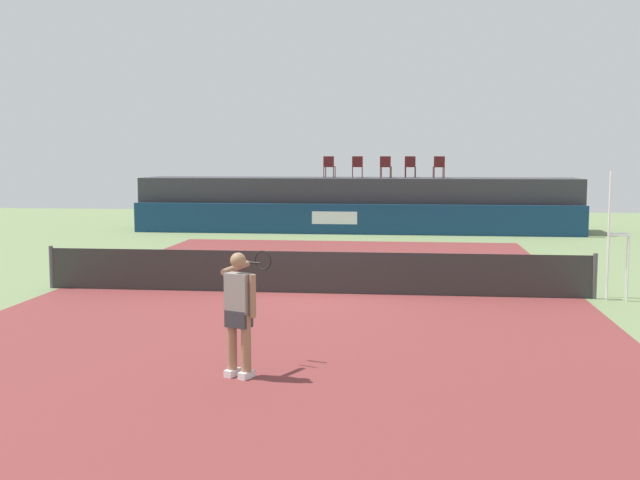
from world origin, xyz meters
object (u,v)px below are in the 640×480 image
(umpire_chair, at_px, (614,226))
(net_post_near, at_px, (51,267))
(net_post_far, at_px, (595,276))
(spectator_chair_left, at_px, (357,166))
(spectator_chair_center, at_px, (386,166))
(tennis_ball, at_px, (535,278))
(spectator_chair_far_left, at_px, (329,166))
(spectator_chair_far_right, at_px, (439,166))
(spectator_chair_right, at_px, (410,166))
(tennis_player, at_px, (240,310))

(umpire_chair, xyz_separation_m, net_post_near, (-12.76, -0.02, -1.09))
(net_post_near, relative_size, net_post_far, 1.00)
(umpire_chair, bearing_deg, spectator_chair_left, 113.37)
(spectator_chair_center, bearing_deg, umpire_chair, -70.21)
(net_post_near, height_order, tennis_ball, net_post_near)
(net_post_near, xyz_separation_m, net_post_far, (12.40, 0.00, 0.00))
(spectator_chair_far_left, relative_size, umpire_chair, 0.32)
(umpire_chair, bearing_deg, spectator_chair_far_right, 102.13)
(spectator_chair_left, bearing_deg, spectator_chair_right, 3.69)
(spectator_chair_far_left, height_order, tennis_ball, spectator_chair_far_left)
(spectator_chair_far_right, bearing_deg, net_post_near, -122.50)
(spectator_chair_right, bearing_deg, tennis_ball, -76.26)
(spectator_chair_left, relative_size, spectator_chair_center, 1.00)
(tennis_player, bearing_deg, umpire_chair, 45.54)
(spectator_chair_far_left, distance_m, spectator_chair_center, 2.34)
(spectator_chair_left, relative_size, tennis_player, 0.50)
(spectator_chair_far_left, height_order, net_post_near, spectator_chair_far_left)
(spectator_chair_far_left, bearing_deg, tennis_player, -87.43)
(spectator_chair_center, distance_m, spectator_chair_right, 1.07)
(spectator_chair_center, height_order, net_post_near, spectator_chair_center)
(umpire_chair, bearing_deg, spectator_chair_right, 105.94)
(tennis_ball, bearing_deg, umpire_chair, -63.50)
(spectator_chair_far_left, bearing_deg, umpire_chair, -62.83)
(spectator_chair_left, distance_m, tennis_ball, 14.01)
(spectator_chair_far_right, height_order, tennis_ball, spectator_chair_far_right)
(umpire_chair, xyz_separation_m, tennis_player, (-6.74, -6.87, -0.63))
(spectator_chair_center, bearing_deg, net_post_far, -71.47)
(spectator_chair_left, height_order, tennis_ball, spectator_chair_left)
(spectator_chair_left, relative_size, spectator_chair_right, 1.00)
(net_post_near, relative_size, tennis_ball, 14.71)
(spectator_chair_far_right, xyz_separation_m, tennis_player, (-3.52, -21.83, -1.73))
(spectator_chair_center, bearing_deg, spectator_chair_far_left, 177.79)
(spectator_chair_center, relative_size, spectator_chair_far_right, 1.00)
(spectator_chair_left, distance_m, spectator_chair_right, 2.19)
(spectator_chair_center, height_order, umpire_chair, spectator_chair_center)
(spectator_chair_center, xyz_separation_m, tennis_ball, (4.14, -12.47, -2.66))
(spectator_chair_center, bearing_deg, tennis_ball, -71.63)
(umpire_chair, relative_size, tennis_ball, 40.59)
(spectator_chair_right, distance_m, net_post_far, 16.01)
(tennis_ball, bearing_deg, spectator_chair_right, 103.74)
(net_post_near, bearing_deg, net_post_far, 0.00)
(spectator_chair_far_left, xyz_separation_m, net_post_far, (7.36, -15.07, -2.19))
(spectator_chair_right, height_order, spectator_chair_far_right, same)
(spectator_chair_right, bearing_deg, spectator_chair_far_left, -175.42)
(spectator_chair_far_right, bearing_deg, tennis_ball, -81.01)
(spectator_chair_far_right, bearing_deg, spectator_chair_right, 162.91)
(net_post_far, bearing_deg, tennis_ball, 109.34)
(spectator_chair_right, relative_size, spectator_chair_far_right, 1.00)
(spectator_chair_left, relative_size, spectator_chair_far_right, 1.00)
(net_post_near, distance_m, tennis_player, 9.13)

